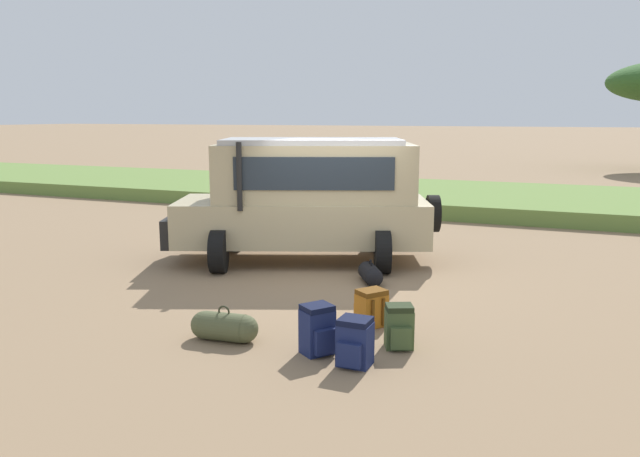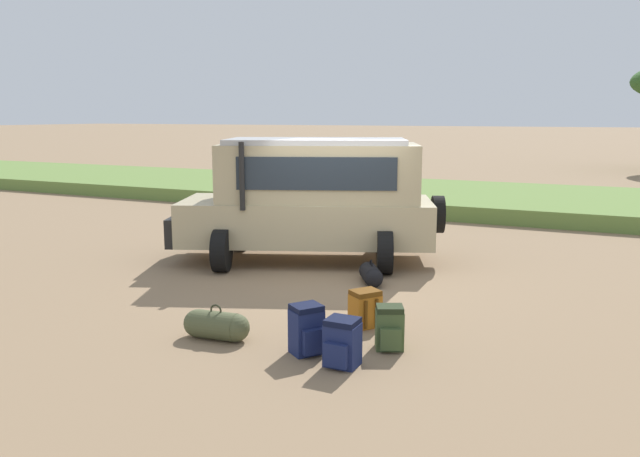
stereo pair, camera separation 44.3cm
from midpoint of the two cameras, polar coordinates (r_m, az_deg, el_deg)
name	(u,v)px [view 2 (the right image)]	position (r m, az deg, el deg)	size (l,w,h in m)	color
ground_plane	(333,277)	(11.33, 2.35, -4.46)	(320.00, 320.00, 0.00)	#8C7051
grass_bank	(459,198)	(21.03, 13.21, 2.75)	(120.00, 7.00, 0.44)	olive
safari_vehicle	(312,197)	(12.34, 0.29, 2.89)	(5.41, 3.77, 2.44)	tan
backpack_beside_front_wheel	(307,330)	(7.72, 0.46, -9.27)	(0.49, 0.48, 0.62)	navy
backpack_cluster_center	(365,309)	(8.72, 5.57, -7.32)	(0.50, 0.49, 0.52)	#B26619
backpack_near_rear_wheel	(390,328)	(7.94, 7.99, -9.04)	(0.42, 0.44, 0.56)	#42562D
backpack_outermost	(342,343)	(7.38, 3.77, -10.42)	(0.38, 0.43, 0.57)	navy
duffel_bag_low_black_case	(216,325)	(8.30, -7.93, -8.77)	(0.93, 0.42, 0.47)	#4C5133
duffel_bag_soft_canvas	(371,274)	(10.92, 5.84, -4.19)	(0.60, 0.78, 0.42)	black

